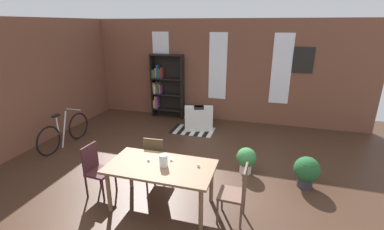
{
  "coord_description": "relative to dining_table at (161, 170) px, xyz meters",
  "views": [
    {
      "loc": [
        1.56,
        -4.23,
        2.97
      ],
      "look_at": [
        -0.13,
        1.54,
        0.91
      ],
      "focal_mm": 25.14,
      "sensor_mm": 36.0,
      "label": 1
    }
  ],
  "objects": [
    {
      "name": "vase_on_table",
      "position": [
        0.06,
        0.0,
        0.19
      ],
      "size": [
        0.14,
        0.14,
        0.2
      ],
      "primitive_type": "cylinder",
      "color": "silver",
      "rests_on": "dining_table"
    },
    {
      "name": "bicycle_second",
      "position": [
        -3.27,
        1.54,
        -0.32
      ],
      "size": [
        0.44,
        1.75,
        0.91
      ],
      "color": "black",
      "rests_on": "ground"
    },
    {
      "name": "armchair_white",
      "position": [
        -0.35,
        3.7,
        -0.4
      ],
      "size": [
        1.01,
        1.01,
        0.75
      ],
      "color": "silver",
      "rests_on": "ground"
    },
    {
      "name": "window_pane_2",
      "position": [
        1.88,
        4.59,
        1.03
      ],
      "size": [
        0.55,
        0.02,
        2.02
      ],
      "primitive_type": "cube",
      "color": "white"
    },
    {
      "name": "striped_rug",
      "position": [
        -0.45,
        3.42,
        -0.68
      ],
      "size": [
        1.23,
        0.78,
        0.01
      ],
      "color": "black",
      "rests_on": "ground"
    },
    {
      "name": "tealight_candle_2",
      "position": [
        0.11,
        0.2,
        0.11
      ],
      "size": [
        0.04,
        0.04,
        0.04
      ],
      "primitive_type": "cylinder",
      "color": "silver",
      "rests_on": "dining_table"
    },
    {
      "name": "framed_picture",
      "position": [
        2.44,
        4.58,
        1.31
      ],
      "size": [
        0.56,
        0.03,
        0.72
      ],
      "primitive_type": "cube",
      "color": "black"
    },
    {
      "name": "dining_table",
      "position": [
        0.0,
        0.0,
        0.0
      ],
      "size": [
        1.76,
        0.93,
        0.77
      ],
      "color": "brown",
      "rests_on": "ground"
    },
    {
      "name": "tealight_candle_1",
      "position": [
        0.6,
        0.14,
        0.11
      ],
      "size": [
        0.04,
        0.04,
        0.05
      ],
      "primitive_type": "cylinder",
      "color": "silver",
      "rests_on": "dining_table"
    },
    {
      "name": "window_pane_1",
      "position": [
        0.02,
        4.59,
        1.03
      ],
      "size": [
        0.55,
        0.02,
        2.02
      ],
      "primitive_type": "cube",
      "color": "white"
    },
    {
      "name": "dining_chair_head_right",
      "position": [
        1.25,
        -0.0,
        -0.17
      ],
      "size": [
        0.41,
        0.41,
        0.95
      ],
      "color": "brown",
      "rests_on": "ground"
    },
    {
      "name": "dining_chair_far_left",
      "position": [
        -0.39,
        0.69,
        -0.17
      ],
      "size": [
        0.42,
        0.42,
        0.95
      ],
      "color": "#4A3B26",
      "rests_on": "ground"
    },
    {
      "name": "bookshelf_tall",
      "position": [
        -1.66,
        4.41,
        0.37
      ],
      "size": [
        1.06,
        0.31,
        2.05
      ],
      "color": "black",
      "rests_on": "ground"
    },
    {
      "name": "window_pane_0",
      "position": [
        -1.84,
        4.59,
        1.03
      ],
      "size": [
        0.55,
        0.02,
        2.02
      ],
      "primitive_type": "cube",
      "color": "white"
    },
    {
      "name": "tealight_candle_0",
      "position": [
        -0.25,
        0.09,
        0.11
      ],
      "size": [
        0.04,
        0.04,
        0.04
      ],
      "primitive_type": "cylinder",
      "color": "silver",
      "rests_on": "dining_table"
    },
    {
      "name": "potted_plant_corner",
      "position": [
        1.27,
        1.48,
        -0.36
      ],
      "size": [
        0.4,
        0.4,
        0.56
      ],
      "color": "silver",
      "rests_on": "ground"
    },
    {
      "name": "potted_plant_by_shelf",
      "position": [
        2.4,
        1.3,
        -0.34
      ],
      "size": [
        0.48,
        0.48,
        0.61
      ],
      "color": "#333338",
      "rests_on": "ground"
    },
    {
      "name": "ground_plane",
      "position": [
        0.02,
        0.66,
        -0.68
      ],
      "size": [
        10.38,
        10.38,
        0.0
      ],
      "primitive_type": "plane",
      "color": "#41291D"
    },
    {
      "name": "back_wall_brick",
      "position": [
        0.02,
        4.66,
        0.87
      ],
      "size": [
        8.98,
        0.12,
        3.11
      ],
      "primitive_type": "cube",
      "color": "brown",
      "rests_on": "ground"
    },
    {
      "name": "dining_chair_head_left",
      "position": [
        -1.25,
        0.01,
        -0.17
      ],
      "size": [
        0.43,
        0.43,
        0.95
      ],
      "color": "#401E22",
      "rests_on": "ground"
    }
  ]
}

